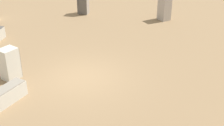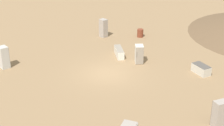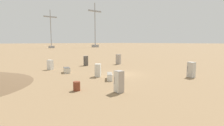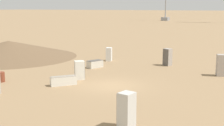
% 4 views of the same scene
% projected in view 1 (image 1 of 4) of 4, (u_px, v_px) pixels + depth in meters
% --- Properties ---
extents(ground_plane, '(1000.00, 1000.00, 0.00)m').
position_uv_depth(ground_plane, '(82.00, 78.00, 14.71)').
color(ground_plane, '#937551').
extents(discarded_fridge_1, '(1.00, 1.00, 1.51)m').
position_uv_depth(discarded_fridge_1, '(10.00, 64.00, 14.37)').
color(discarded_fridge_1, silver).
rests_on(discarded_fridge_1, ground_plane).
extents(discarded_fridge_3, '(0.89, 0.96, 1.84)m').
position_uv_depth(discarded_fridge_3, '(164.00, 7.00, 21.76)').
color(discarded_fridge_3, '#A89E93').
rests_on(discarded_fridge_3, ground_plane).
extents(discarded_fridge_5, '(0.93, 0.87, 1.69)m').
position_uv_depth(discarded_fridge_5, '(83.00, 2.00, 23.04)').
color(discarded_fridge_5, '#A89E93').
rests_on(discarded_fridge_5, ground_plane).
extents(discarded_fridge_7, '(1.65, 1.83, 0.69)m').
position_uv_depth(discarded_fridge_7, '(5.00, 96.00, 12.68)').
color(discarded_fridge_7, silver).
rests_on(discarded_fridge_7, ground_plane).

